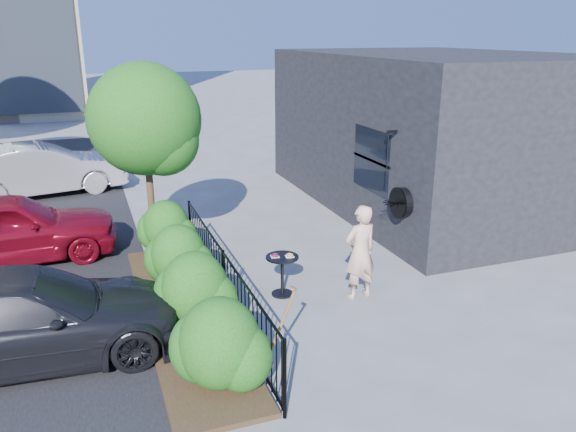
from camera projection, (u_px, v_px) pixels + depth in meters
name	position (u px, v px, depth m)	size (l,w,h in m)	color
ground	(307.00, 296.00, 10.07)	(120.00, 120.00, 0.00)	gray
shop_building	(433.00, 129.00, 15.25)	(6.22, 9.00, 4.00)	black
fence	(224.00, 280.00, 9.40)	(0.05, 6.05, 1.10)	black
planting_bed	(184.00, 314.00, 9.33)	(1.30, 6.00, 0.08)	#382616
shrubs	(187.00, 275.00, 9.25)	(1.10, 5.60, 1.24)	#1F5613
patio_tree	(149.00, 126.00, 10.93)	(2.20, 2.20, 3.94)	#3F2B19
cafe_table	(282.00, 268.00, 9.97)	(0.59, 0.59, 0.79)	black
woman	(360.00, 252.00, 9.79)	(0.62, 0.41, 1.71)	beige
shovel	(278.00, 336.00, 7.65)	(0.49, 0.17, 1.31)	brown
car_red	(8.00, 228.00, 11.38)	(1.70, 4.23, 1.44)	maroon
car_silver	(42.00, 170.00, 16.13)	(1.57, 4.51, 1.49)	#A7A7AC
car_darkgrey	(25.00, 318.00, 7.94)	(1.86, 4.57, 1.33)	black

